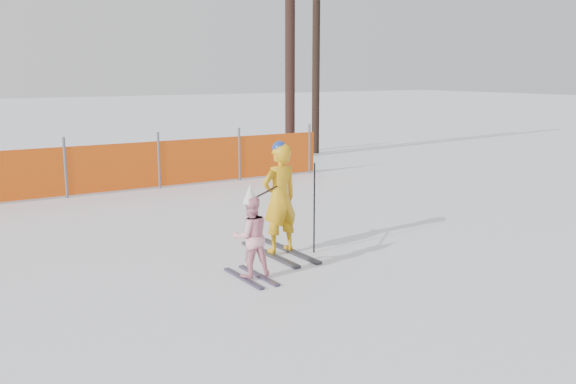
% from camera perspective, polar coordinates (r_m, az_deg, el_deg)
% --- Properties ---
extents(ground, '(120.00, 120.00, 0.00)m').
position_cam_1_polar(ground, '(8.21, 1.89, -7.43)').
color(ground, white).
rests_on(ground, ground).
extents(adult, '(0.59, 1.47, 1.61)m').
position_cam_1_polar(adult, '(8.95, -0.74, -0.61)').
color(adult, black).
rests_on(adult, ground).
extents(child, '(0.55, 0.93, 1.20)m').
position_cam_1_polar(child, '(7.96, -3.35, -3.90)').
color(child, black).
rests_on(child, ground).
extents(ski_poles, '(1.25, 0.59, 1.29)m').
position_cam_1_polar(ski_poles, '(8.78, 0.67, -0.90)').
color(ski_poles, black).
rests_on(ski_poles, ground).
extents(safety_fence, '(14.15, 0.06, 1.25)m').
position_cam_1_polar(safety_fence, '(13.61, -23.03, 1.40)').
color(safety_fence, '#595960').
rests_on(safety_fence, ground).
extents(tree_trunks, '(11.56, 0.84, 6.77)m').
position_cam_1_polar(tree_trunks, '(18.06, -6.01, 12.49)').
color(tree_trunks, black).
rests_on(tree_trunks, ground).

